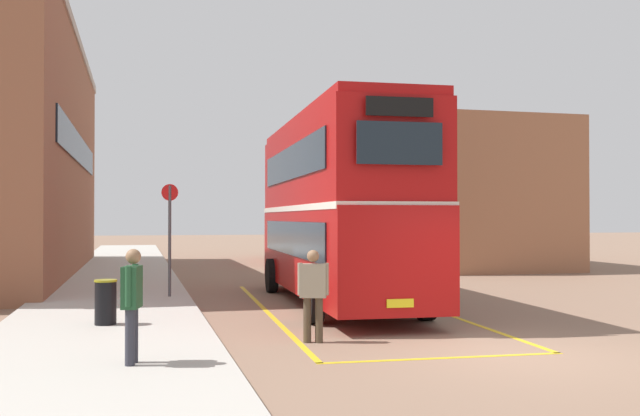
% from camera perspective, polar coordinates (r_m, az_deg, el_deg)
% --- Properties ---
extents(ground_plane, '(135.60, 135.60, 0.00)m').
position_cam_1_polar(ground_plane, '(25.58, -1.07, -5.75)').
color(ground_plane, '#846651').
extents(sidewalk_left, '(4.00, 57.60, 0.14)m').
position_cam_1_polar(sidewalk_left, '(27.29, -15.74, -5.26)').
color(sidewalk_left, '#B2ADA3').
rests_on(sidewalk_left, ground).
extents(brick_building_left, '(5.67, 21.56, 9.25)m').
position_cam_1_polar(brick_building_left, '(29.86, -24.04, 3.92)').
color(brick_building_left, brown).
rests_on(brick_building_left, ground).
extents(depot_building_right, '(6.33, 14.40, 6.38)m').
position_cam_1_polar(depot_building_right, '(35.40, 9.79, 0.80)').
color(depot_building_right, '#9E6647').
rests_on(depot_building_right, ground).
extents(double_decker_bus, '(3.06, 10.49, 4.75)m').
position_cam_1_polar(double_decker_bus, '(18.31, 1.32, 0.15)').
color(double_decker_bus, black).
rests_on(double_decker_bus, ground).
extents(single_deck_bus, '(3.55, 9.22, 3.02)m').
position_cam_1_polar(single_deck_bus, '(36.50, -1.92, -1.69)').
color(single_deck_bus, black).
rests_on(single_deck_bus, ground).
extents(pedestrian_boarding, '(0.53, 0.36, 1.64)m').
position_cam_1_polar(pedestrian_boarding, '(12.73, -0.55, -6.51)').
color(pedestrian_boarding, '#473828').
rests_on(pedestrian_boarding, ground).
extents(pedestrian_waiting_near, '(0.31, 0.54, 1.63)m').
position_cam_1_polar(pedestrian_waiting_near, '(10.54, -14.78, -6.95)').
color(pedestrian_waiting_near, '#2D2D38').
rests_on(pedestrian_waiting_near, sidewalk_left).
extents(litter_bin, '(0.44, 0.44, 0.87)m').
position_cam_1_polar(litter_bin, '(14.57, -16.74, -7.20)').
color(litter_bin, black).
rests_on(litter_bin, sidewalk_left).
extents(bus_stop_sign, '(0.44, 0.11, 2.96)m').
position_cam_1_polar(bus_stop_sign, '(19.25, -11.91, -1.68)').
color(bus_stop_sign, '#4C4C51').
rests_on(bus_stop_sign, sidewalk_left).
extents(bay_marking_yellow, '(4.65, 12.58, 0.01)m').
position_cam_1_polar(bay_marking_yellow, '(16.61, 3.00, -8.43)').
color(bay_marking_yellow, gold).
rests_on(bay_marking_yellow, ground).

